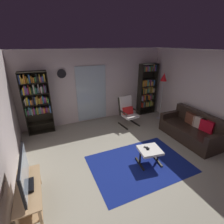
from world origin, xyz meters
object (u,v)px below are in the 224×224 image
ottoman (150,152)px  cell_phone (147,148)px  lounge_armchair (128,110)px  television (24,174)px  tv_stand (30,194)px  wall_clock (62,74)px  floor_lamp_by_shelf (163,81)px  bookshelf_near_tv (36,99)px  tv_remote (147,148)px  bookshelf_near_sofa (147,89)px  leather_sofa (192,130)px

ottoman → cell_phone: cell_phone is taller
lounge_armchair → television: bearing=-144.8°
tv_stand → lounge_armchair: bearing=35.3°
ottoman → wall_clock: (-1.48, 2.95, 1.52)m
floor_lamp_by_shelf → bookshelf_near_tv: bearing=170.4°
floor_lamp_by_shelf → wall_clock: (-3.44, 0.91, 0.35)m
ottoman → cell_phone: size_ratio=4.21×
cell_phone → tv_remote: bearing=104.7°
floor_lamp_by_shelf → lounge_armchair: bearing=176.4°
bookshelf_near_sofa → ottoman: (-1.79, -2.77, -0.70)m
tv_remote → wall_clock: 3.52m
leather_sofa → cell_phone: 1.96m
lounge_armchair → wall_clock: (-2.04, 0.82, 1.32)m
bookshelf_near_tv → floor_lamp_by_shelf: bearing=-9.6°
tv_stand → tv_remote: tv_stand is taller
television → bookshelf_near_sofa: bookshelf_near_sofa is taller
bookshelf_near_tv → ottoman: size_ratio=3.41×
television → leather_sofa: television is taller
ottoman → tv_remote: bearing=121.2°
tv_stand → leather_sofa: bearing=7.0°
tv_stand → cell_phone: (2.61, 0.19, 0.10)m
leather_sofa → tv_remote: 1.95m
bookshelf_near_tv → bookshelf_near_sofa: size_ratio=0.98×
television → cell_phone: bearing=4.0°
bookshelf_near_tv → cell_phone: 3.66m
tv_remote → leather_sofa: bearing=-22.5°
television → wall_clock: 3.47m
leather_sofa → wall_clock: 4.48m
wall_clock → leather_sofa: bearing=-37.1°
leather_sofa → tv_remote: bearing=-169.9°
bookshelf_near_sofa → floor_lamp_by_shelf: bearing=-76.3°
wall_clock → tv_remote: bearing=-63.5°
television → ottoman: television is taller
wall_clock → bookshelf_near_tv: bearing=-168.7°
lounge_armchair → tv_remote: bearing=-106.4°
tv_remote → cell_phone: tv_remote is taller
wall_clock → lounge_armchair: bearing=-21.8°
wall_clock → television: bearing=-110.8°
cell_phone → floor_lamp_by_shelf: floor_lamp_by_shelf is taller
floor_lamp_by_shelf → wall_clock: size_ratio=6.15×
leather_sofa → wall_clock: wall_clock is taller
leather_sofa → floor_lamp_by_shelf: bearing=86.9°
floor_lamp_by_shelf → wall_clock: bearing=165.3°
cell_phone → lounge_armchair: bearing=90.4°
bookshelf_near_sofa → lounge_armchair: bearing=-152.4°
television → tv_remote: size_ratio=7.12×
tv_remote → bookshelf_near_sofa: bearing=23.3°
bookshelf_near_tv → tv_remote: 3.64m
bookshelf_near_tv → tv_remote: (2.32, -2.70, -0.74)m
ottoman → tv_stand: bearing=-176.9°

